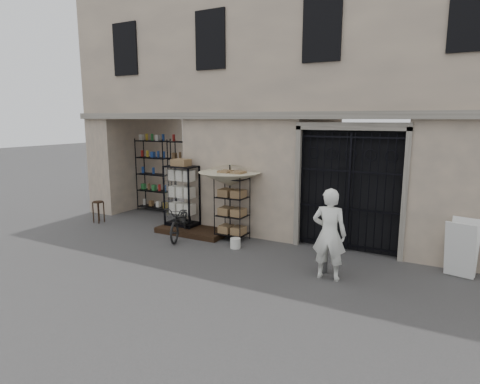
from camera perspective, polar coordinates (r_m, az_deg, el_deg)
The scene contains 15 objects.
ground at distance 8.90m, azimuth 0.19°, elevation -10.48°, with size 80.00×80.00×0.00m, color black.
main_building at distance 12.06m, azimuth 9.72°, elevation 16.58°, with size 14.00×4.00×9.00m, color tan.
shop_recess at distance 13.29m, azimuth -11.17°, elevation 2.98°, with size 3.00×1.70×3.00m, color black.
shop_shelving at distance 13.74m, azimuth -9.97°, elevation 2.21°, with size 2.70×0.50×2.50m, color black.
iron_gate at distance 9.98m, azimuth 15.44°, elevation 0.37°, with size 2.50×0.21×3.00m.
step_platform at distance 11.34m, azimuth -6.77°, elevation -5.52°, with size 2.00×0.90×0.15m, color black.
display_cabinet at distance 11.52m, azimuth -8.28°, elevation -0.98°, with size 0.94×0.68×1.86m.
wire_rack at distance 10.53m, azimuth -1.13°, elevation -2.31°, with size 0.92×0.80×1.75m.
market_umbrella at distance 10.55m, azimuth -1.45°, elevation 2.42°, with size 1.66×1.68×2.37m.
white_bucket at distance 10.03m, azimuth -0.65°, elevation -7.29°, with size 0.26×0.26×0.25m, color silver.
bicycle at distance 11.03m, azimuth -8.26°, elevation -6.43°, with size 0.59×0.89×1.70m, color black.
wooden_stool at distance 13.14m, azimuth -19.48°, elevation -2.61°, with size 0.37×0.37×0.66m.
steel_bollard at distance 8.60m, azimuth 11.89°, elevation -8.64°, with size 0.15×0.15×0.80m, color #535354.
shopkeeper at distance 8.46m, azimuth 12.32°, elevation -11.87°, with size 0.67×1.85×0.44m, color silver.
easel_sign at distance 9.29m, azimuth 29.00°, elevation -7.01°, with size 0.67×0.73×1.16m.
Camera 1 is at (3.97, -7.31, 3.18)m, focal length 30.00 mm.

